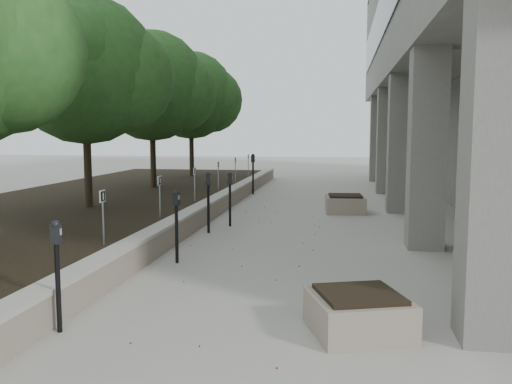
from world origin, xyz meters
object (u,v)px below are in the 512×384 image
Objects in this scene: parking_meter_1 at (58,277)px; crabapple_tree_3 at (86,102)px; parking_meter_4 at (208,202)px; parking_meter_2 at (177,226)px; parking_meter_5 at (253,174)px; crabapple_tree_5 at (191,114)px; crabapple_tree_4 at (152,109)px; parking_meter_3 at (230,199)px; planter_front at (359,312)px; planter_back at (345,204)px.

crabapple_tree_3 is at bearing 106.26° from parking_meter_1.
crabapple_tree_3 is at bearing 150.96° from parking_meter_4.
parking_meter_5 reaches higher than parking_meter_2.
parking_meter_1 is at bearing -79.49° from crabapple_tree_5.
parking_meter_3 is (3.80, -5.12, -2.44)m from crabapple_tree_4.
crabapple_tree_5 is 5.10× the size of planter_front.
planter_back is at bearing 21.90° from crabapple_tree_3.
crabapple_tree_4 reaches higher than parking_meter_1.
crabapple_tree_3 reaches higher than parking_meter_4.
parking_meter_2 is at bearing -47.96° from crabapple_tree_3.
parking_meter_2 is 1.25× the size of planter_front.
parking_meter_4 reaches higher than parking_meter_2.
parking_meter_5 is at bearing 79.59° from parking_meter_4.
crabapple_tree_3 and crabapple_tree_4 have the same top height.
parking_meter_4 is 1.27× the size of planter_back.
parking_meter_1 is (3.25, -17.51, -2.45)m from crabapple_tree_5.
crabapple_tree_3 reaches higher than parking_meter_3.
parking_meter_2 is 0.87× the size of parking_meter_5.
crabapple_tree_4 is at bearing -142.76° from parking_meter_5.
parking_meter_4 is 6.79m from planter_front.
planter_back is at bearing -47.76° from crabapple_tree_5.
crabapple_tree_3 is 4.51m from parking_meter_3.
parking_meter_3 reaches higher than parking_meter_2.
parking_meter_3 reaches higher than parking_meter_1.
planter_back is (6.65, -2.33, -2.86)m from crabapple_tree_4.
crabapple_tree_4 reaches higher than parking_meter_2.
crabapple_tree_3 is 5.00m from crabapple_tree_4.
crabapple_tree_4 is 7.60m from planter_back.
crabapple_tree_3 is 4.00× the size of parking_meter_3.
parking_meter_1 is 0.94× the size of parking_meter_4.
crabapple_tree_5 is 4.00× the size of parking_meter_3.
parking_meter_1 is at bearing -171.67° from planter_front.
parking_meter_1 reaches higher than planter_front.
crabapple_tree_5 reaches higher than planter_back.
parking_meter_2 is 0.93× the size of parking_meter_4.
parking_meter_5 reaches higher than planter_front.
parking_meter_2 reaches higher than planter_front.
parking_meter_1 is at bearing -108.47° from planter_back.
planter_back is at bearing -43.28° from parking_meter_5.
parking_meter_2 is 3.89m from parking_meter_3.
parking_meter_5 is 5.41m from planter_back.
parking_meter_1 is 1.20× the size of planter_back.
crabapple_tree_4 is at bearing 90.00° from crabapple_tree_3.
parking_meter_1 is 3.55m from planter_front.
parking_meter_5 is (-0.36, 10.86, 0.10)m from parking_meter_2.
crabapple_tree_3 reaches higher than parking_meter_5.
parking_meter_3 is 7.49m from planter_front.
parking_meter_5 is 1.36× the size of planter_back.
parking_meter_2 is at bearing -114.46° from planter_back.
crabapple_tree_4 is at bearing -90.00° from crabapple_tree_5.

